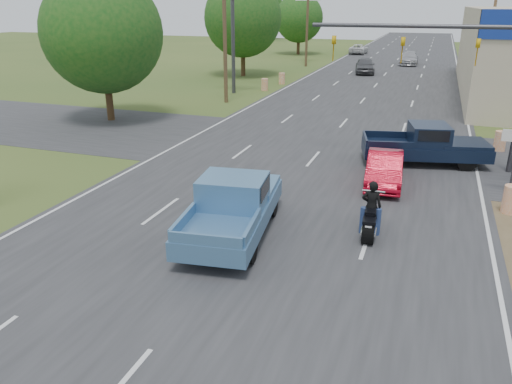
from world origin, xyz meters
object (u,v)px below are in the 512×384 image
at_px(rider, 371,209).
at_px(navy_pickup, 428,144).
at_px(motorcycle, 370,219).
at_px(distant_car_grey, 365,66).
at_px(red_convertible, 384,169).
at_px(blue_pickup, 234,205).
at_px(distant_car_white, 359,49).
at_px(distant_car_silver, 409,58).

height_order(rider, navy_pickup, navy_pickup).
relative_size(motorcycle, distant_car_grey, 0.50).
distance_m(red_convertible, motorcycle, 4.98).
relative_size(motorcycle, rider, 1.40).
xyz_separation_m(red_convertible, blue_pickup, (-4.02, -6.23, 0.30)).
xyz_separation_m(motorcycle, distant_car_grey, (-5.72, 39.36, 0.27)).
height_order(blue_pickup, distant_car_grey, blue_pickup).
height_order(blue_pickup, navy_pickup, blue_pickup).
distance_m(navy_pickup, distant_car_white, 53.73).
bearing_deg(blue_pickup, distant_car_grey, 84.83).
xyz_separation_m(blue_pickup, distant_car_white, (-5.55, 62.35, -0.28)).
height_order(distant_car_grey, distant_car_silver, distant_car_grey).
bearing_deg(blue_pickup, motorcycle, 9.49).
relative_size(rider, distant_car_silver, 0.33).
distance_m(distant_car_silver, distant_car_white, 14.16).
relative_size(distant_car_grey, distant_car_white, 0.97).
bearing_deg(navy_pickup, red_convertible, -36.19).
xyz_separation_m(red_convertible, motorcycle, (0.10, -4.98, -0.11)).
xyz_separation_m(distant_car_grey, distant_car_silver, (3.81, 9.89, -0.05)).
bearing_deg(blue_pickup, distant_car_silver, 80.06).
bearing_deg(navy_pickup, blue_pickup, -42.23).
bearing_deg(red_convertible, rider, -93.03).
height_order(red_convertible, rider, rider).
xyz_separation_m(red_convertible, distant_car_silver, (-1.81, 44.27, 0.10)).
height_order(distant_car_grey, distant_car_white, distant_car_grey).
bearing_deg(motorcycle, red_convertible, 87.80).
distance_m(rider, navy_pickup, 8.59).
bearing_deg(blue_pickup, red_convertible, 49.77).
bearing_deg(distant_car_silver, rider, -88.31).
distance_m(red_convertible, navy_pickup, 3.88).
bearing_deg(distant_car_grey, distant_car_white, 91.02).
relative_size(red_convertible, rider, 2.32).
bearing_deg(motorcycle, rider, 90.00).
height_order(motorcycle, navy_pickup, navy_pickup).
height_order(distant_car_silver, distant_car_white, distant_car_silver).
relative_size(distant_car_grey, distant_car_silver, 0.91).
xyz_separation_m(red_convertible, navy_pickup, (1.55, 3.55, 0.27)).
relative_size(navy_pickup, distant_car_white, 1.20).
relative_size(blue_pickup, distant_car_silver, 1.15).
xyz_separation_m(rider, navy_pickup, (1.46, 8.46, 0.07)).
relative_size(red_convertible, motorcycle, 1.66).
xyz_separation_m(motorcycle, blue_pickup, (-4.12, -1.25, 0.42)).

